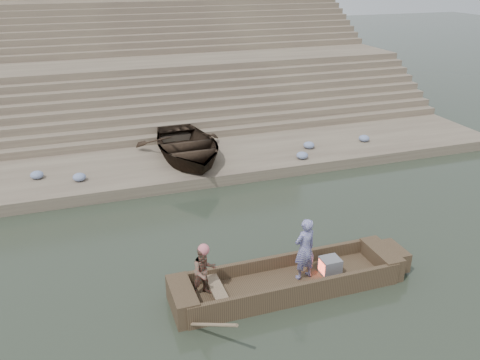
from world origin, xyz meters
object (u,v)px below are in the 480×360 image
rowing_man (204,271)px  main_rowboat (288,285)px  television (330,266)px  beached_rowboat (187,146)px  standing_man (305,249)px

rowing_man → main_rowboat: bearing=-13.9°
television → beached_rowboat: beached_rowboat is taller
rowing_man → television: 3.12m
rowing_man → standing_man: bearing=-12.3°
standing_man → television: (0.68, -0.04, -0.58)m
rowing_man → television: rowing_man is taller
television → beached_rowboat: size_ratio=0.10×
main_rowboat → beached_rowboat: size_ratio=1.05×
main_rowboat → standing_man: size_ratio=3.19×
television → beached_rowboat: 8.38m
main_rowboat → beached_rowboat: beached_rowboat is taller
standing_man → television: standing_man is taller
standing_man → rowing_man: bearing=-14.6°
rowing_man → beached_rowboat: bearing=69.3°
main_rowboat → rowing_man: bearing=176.0°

